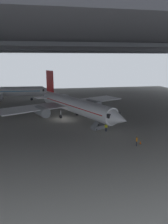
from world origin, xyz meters
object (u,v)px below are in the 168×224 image
at_px(airplane_main, 73,105).
at_px(crew_worker_near_nose, 137,141).
at_px(boarding_stairs, 100,125).
at_px(baggage_tug, 79,108).
at_px(traffic_cone_orange, 140,142).
at_px(crew_worker_by_stairs, 106,127).
at_px(airplane_distant, 5,92).

bearing_deg(airplane_main, crew_worker_near_nose, -67.06).
distance_m(boarding_stairs, baggage_tug, 16.76).
relative_size(boarding_stairs, traffic_cone_orange, 7.48).
distance_m(airplane_main, boarding_stairs, 9.73).
bearing_deg(airplane_main, traffic_cone_orange, -63.75).
bearing_deg(airplane_main, boarding_stairs, -61.85).
bearing_deg(boarding_stairs, crew_worker_by_stairs, -76.14).
distance_m(traffic_cone_orange, baggage_tug, 26.85).
height_order(airplane_main, boarding_stairs, airplane_main).
relative_size(crew_worker_near_nose, baggage_tug, 0.71).
xyz_separation_m(boarding_stairs, crew_worker_by_stairs, (0.55, -2.24, 0.17)).
xyz_separation_m(boarding_stairs, baggage_tug, (-1.61, 16.68, -0.19)).
relative_size(crew_worker_near_nose, traffic_cone_orange, 2.70).
height_order(boarding_stairs, crew_worker_by_stairs, boarding_stairs).
bearing_deg(crew_worker_by_stairs, baggage_tug, 96.54).
height_order(boarding_stairs, baggage_tug, boarding_stairs).
distance_m(boarding_stairs, crew_worker_near_nose, 10.68).
relative_size(traffic_cone_orange, baggage_tug, 0.26).
bearing_deg(baggage_tug, airplane_main, -108.46).
bearing_deg(crew_worker_near_nose, airplane_distant, 121.50).
distance_m(airplane_main, baggage_tug, 9.29).
height_order(crew_worker_near_nose, traffic_cone_orange, crew_worker_near_nose).
xyz_separation_m(boarding_stairs, crew_worker_near_nose, (3.37, -10.14, 0.20)).
distance_m(airplane_main, crew_worker_near_nose, 20.13).
xyz_separation_m(crew_worker_near_nose, baggage_tug, (-4.98, 26.82, -0.40)).
distance_m(airplane_distant, traffic_cone_orange, 51.95).
xyz_separation_m(airplane_main, baggage_tug, (2.81, 8.41, -2.77)).
xyz_separation_m(airplane_main, boarding_stairs, (4.42, -8.27, -2.58)).
bearing_deg(traffic_cone_orange, baggage_tug, 102.81).
relative_size(crew_worker_by_stairs, traffic_cone_orange, 2.60).
xyz_separation_m(airplane_distant, baggage_tug, (22.14, -17.43, -2.64)).
distance_m(boarding_stairs, traffic_cone_orange, 10.45).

